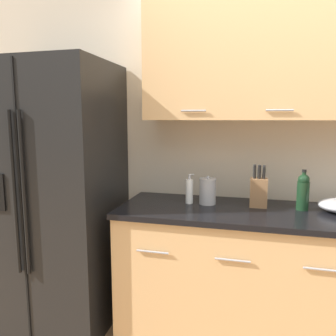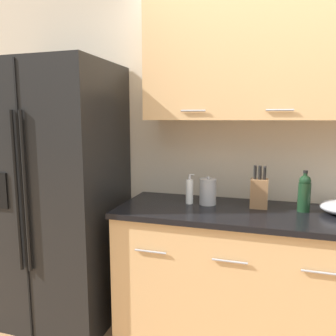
{
  "view_description": "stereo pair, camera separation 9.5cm",
  "coord_description": "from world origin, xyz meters",
  "views": [
    {
      "loc": [
        -0.38,
        -1.45,
        1.5
      ],
      "look_at": [
        -0.93,
        0.66,
        1.18
      ],
      "focal_mm": 35.0,
      "sensor_mm": 36.0,
      "label": 1
    },
    {
      "loc": [
        -0.29,
        -1.43,
        1.5
      ],
      "look_at": [
        -0.93,
        0.66,
        1.18
      ],
      "focal_mm": 35.0,
      "sensor_mm": 36.0,
      "label": 2
    }
  ],
  "objects": [
    {
      "name": "wall_back",
      "position": [
        -0.06,
        0.96,
        1.46
      ],
      "size": [
        10.0,
        0.39,
        2.6
      ],
      "color": "beige",
      "rests_on": "ground_plane"
    },
    {
      "name": "steel_canister",
      "position": [
        -0.67,
        0.73,
        1.02
      ],
      "size": [
        0.12,
        0.12,
        0.19
      ],
      "color": "#A3A3A5",
      "rests_on": "counter_unit"
    },
    {
      "name": "soap_dispenser",
      "position": [
        -0.79,
        0.72,
        1.02
      ],
      "size": [
        0.06,
        0.05,
        0.21
      ],
      "color": "white",
      "rests_on": "counter_unit"
    },
    {
      "name": "wine_bottle",
      "position": [
        -0.06,
        0.74,
        1.05
      ],
      "size": [
        0.08,
        0.08,
        0.26
      ],
      "color": "black",
      "rests_on": "counter_unit"
    },
    {
      "name": "refrigerator",
      "position": [
        -1.78,
        0.62,
        0.95
      ],
      "size": [
        0.89,
        0.74,
        1.89
      ],
      "color": "black",
      "rests_on": "ground_plane"
    },
    {
      "name": "counter_unit",
      "position": [
        -0.23,
        0.66,
        0.47
      ],
      "size": [
        2.0,
        0.64,
        0.93
      ],
      "color": "black",
      "rests_on": "ground_plane"
    },
    {
      "name": "knife_block",
      "position": [
        -0.33,
        0.75,
        1.03
      ],
      "size": [
        0.11,
        0.1,
        0.28
      ],
      "color": "olive",
      "rests_on": "counter_unit"
    }
  ]
}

